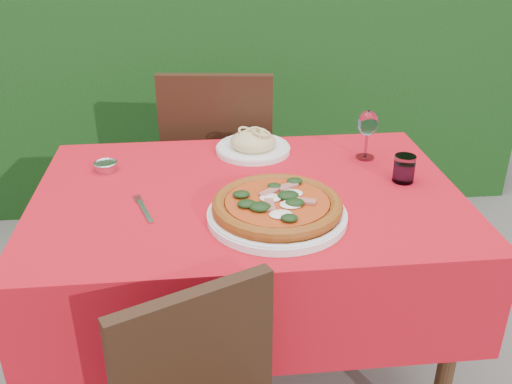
{
  "coord_description": "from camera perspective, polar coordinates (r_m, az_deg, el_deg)",
  "views": [
    {
      "loc": [
        -0.13,
        -1.51,
        1.51
      ],
      "look_at": [
        0.02,
        -0.05,
        0.77
      ],
      "focal_mm": 40.0,
      "sensor_mm": 36.0,
      "label": 1
    }
  ],
  "objects": [
    {
      "name": "dining_table",
      "position": [
        1.77,
        -0.81,
        -4.27
      ],
      "size": [
        1.26,
        0.86,
        0.75
      ],
      "color": "#462916",
      "rests_on": "ground"
    },
    {
      "name": "ground",
      "position": [
        2.14,
        -0.71,
        -18.11
      ],
      "size": [
        60.0,
        60.0,
        0.0
      ],
      "primitive_type": "plane",
      "color": "#605C57",
      "rests_on": "ground"
    },
    {
      "name": "wine_glass",
      "position": [
        1.92,
        11.12,
        6.58
      ],
      "size": [
        0.07,
        0.07,
        0.17
      ],
      "color": "silver",
      "rests_on": "dining_table"
    },
    {
      "name": "hedge",
      "position": [
        3.12,
        -3.56,
        15.7
      ],
      "size": [
        3.2,
        0.55,
        1.78
      ],
      "color": "black",
      "rests_on": "ground"
    },
    {
      "name": "steel_ramekin",
      "position": [
        1.89,
        -14.78,
        2.46
      ],
      "size": [
        0.07,
        0.07,
        0.03
      ],
      "primitive_type": "cylinder",
      "color": "silver",
      "rests_on": "dining_table"
    },
    {
      "name": "pizza_plate",
      "position": [
        1.53,
        2.13,
        -1.66
      ],
      "size": [
        0.43,
        0.43,
        0.07
      ],
      "rotation": [
        0.0,
        0.0,
        0.32
      ],
      "color": "white",
      "rests_on": "dining_table"
    },
    {
      "name": "chair_far",
      "position": [
        2.37,
        -3.67,
        2.72
      ],
      "size": [
        0.48,
        0.48,
        0.96
      ],
      "rotation": [
        0.0,
        0.0,
        3.02
      ],
      "color": "black",
      "rests_on": "ground"
    },
    {
      "name": "fork",
      "position": [
        1.61,
        -11.04,
        -1.9
      ],
      "size": [
        0.08,
        0.19,
        0.01
      ],
      "primitive_type": "cube",
      "rotation": [
        0.0,
        0.0,
        0.31
      ],
      "color": "#B6B6BD",
      "rests_on": "dining_table"
    },
    {
      "name": "water_glass",
      "position": [
        1.8,
        14.58,
        2.15
      ],
      "size": [
        0.06,
        0.06,
        0.09
      ],
      "color": "silver",
      "rests_on": "dining_table"
    },
    {
      "name": "pasta_plate",
      "position": [
        1.96,
        -0.3,
        4.76
      ],
      "size": [
        0.26,
        0.26,
        0.07
      ],
      "rotation": [
        0.0,
        0.0,
        -0.17
      ],
      "color": "white",
      "rests_on": "dining_table"
    }
  ]
}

